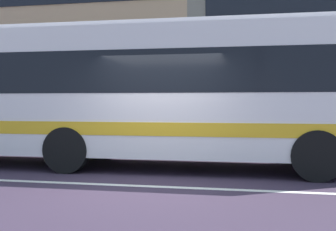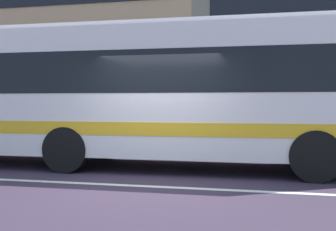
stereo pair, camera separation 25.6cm
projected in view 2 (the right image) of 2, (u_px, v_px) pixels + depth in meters
name	position (u px, v px, depth m)	size (l,w,h in m)	color
ground_plane	(145.00, 186.00, 7.54)	(160.00, 160.00, 0.00)	#372B3D
lane_centre_line	(145.00, 186.00, 7.54)	(60.00, 0.16, 0.01)	silver
hedge_row_far	(79.00, 134.00, 13.98)	(19.78, 1.10, 0.93)	#387028
apartment_block_left	(45.00, 22.00, 23.15)	(18.07, 9.16, 12.00)	tan
transit_bus	(113.00, 91.00, 9.96)	(11.01, 2.68, 3.28)	silver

